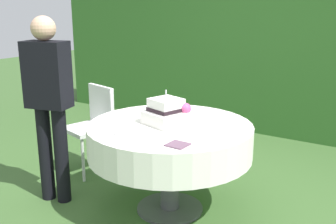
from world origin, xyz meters
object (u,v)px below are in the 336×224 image
at_px(napkin_stack, 178,145).
at_px(garden_chair, 94,121).
at_px(cake_table, 170,140).
at_px(serving_plate_far, 123,133).
at_px(standing_person, 49,98).
at_px(serving_plate_left, 225,119).
at_px(serving_plate_near, 113,120).
at_px(wedding_cake, 167,113).

height_order(napkin_stack, garden_chair, garden_chair).
height_order(cake_table, napkin_stack, napkin_stack).
relative_size(serving_plate_far, standing_person, 0.09).
height_order(serving_plate_left, garden_chair, garden_chair).
height_order(serving_plate_near, serving_plate_left, same).
relative_size(serving_plate_far, garden_chair, 0.16).
height_order(napkin_stack, standing_person, standing_person).
height_order(cake_table, serving_plate_left, serving_plate_left).
xyz_separation_m(cake_table, standing_person, (-0.95, -0.39, 0.31)).
bearing_deg(serving_plate_left, standing_person, -149.07).
bearing_deg(serving_plate_far, garden_chair, 144.06).
relative_size(garden_chair, standing_person, 0.56).
distance_m(cake_table, napkin_stack, 0.52).
distance_m(cake_table, serving_plate_near, 0.51).
relative_size(cake_table, garden_chair, 1.49).
relative_size(wedding_cake, serving_plate_near, 2.67).
bearing_deg(garden_chair, serving_plate_near, -34.81).
relative_size(cake_table, serving_plate_far, 9.12).
bearing_deg(napkin_stack, wedding_cake, 131.02).
bearing_deg(standing_person, serving_plate_far, 0.15).
bearing_deg(standing_person, cake_table, 22.43).
bearing_deg(serving_plate_near, napkin_stack, -16.65).
relative_size(serving_plate_left, garden_chair, 0.13).
xyz_separation_m(napkin_stack, garden_chair, (-1.41, 0.68, -0.22)).
distance_m(cake_table, serving_plate_left, 0.51).
relative_size(cake_table, wedding_cake, 3.60).
bearing_deg(serving_plate_far, cake_table, 66.29).
bearing_deg(napkin_stack, standing_person, 180.00).
bearing_deg(standing_person, garden_chair, 102.70).
height_order(serving_plate_near, standing_person, standing_person).
xyz_separation_m(serving_plate_far, serving_plate_left, (0.49, 0.76, 0.00)).
bearing_deg(wedding_cake, serving_plate_far, -111.12).
relative_size(wedding_cake, napkin_stack, 2.66).
xyz_separation_m(wedding_cake, serving_plate_far, (-0.15, -0.38, -0.09)).
height_order(cake_table, serving_plate_near, serving_plate_near).
bearing_deg(garden_chair, standing_person, -77.30).
xyz_separation_m(cake_table, serving_plate_far, (-0.17, -0.39, 0.14)).
bearing_deg(serving_plate_near, serving_plate_far, -38.33).
distance_m(serving_plate_near, serving_plate_left, 0.94).
relative_size(napkin_stack, standing_person, 0.09).
height_order(serving_plate_far, serving_plate_left, same).
bearing_deg(napkin_stack, garden_chair, 154.39).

